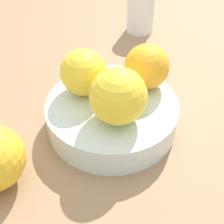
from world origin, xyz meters
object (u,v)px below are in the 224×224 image
Objects in this scene: orange_in_bowl_1 at (118,96)px; ceramic_cup at (140,13)px; orange_in_bowl_2 at (147,67)px; orange_in_bowl_0 at (84,72)px; fruit_bowl at (112,115)px.

ceramic_cup is at bearing 140.34° from orange_in_bowl_1.
orange_in_bowl_2 is (-4.20, 7.54, -0.48)cm from orange_in_bowl_1.
orange_in_bowl_0 is at bearing -111.21° from orange_in_bowl_2.
orange_in_bowl_0 and orange_in_bowl_2 have the same top height.
orange_in_bowl_1 is at bearing 9.33° from orange_in_bowl_0.
orange_in_bowl_1 reaches higher than orange_in_bowl_0.
fruit_bowl is 2.38× the size of ceramic_cup.
orange_in_bowl_0 is 0.89× the size of orange_in_bowl_1.
orange_in_bowl_1 is 8.64cm from orange_in_bowl_2.
fruit_bowl is 30.53cm from ceramic_cup.
orange_in_bowl_1 is at bearing -39.66° from ceramic_cup.
orange_in_bowl_1 is at bearing -15.75° from fruit_bowl.
orange_in_bowl_2 is 25.76cm from ceramic_cup.
fruit_bowl is 7.63cm from orange_in_bowl_0.
orange_in_bowl_0 is at bearing -51.28° from ceramic_cup.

